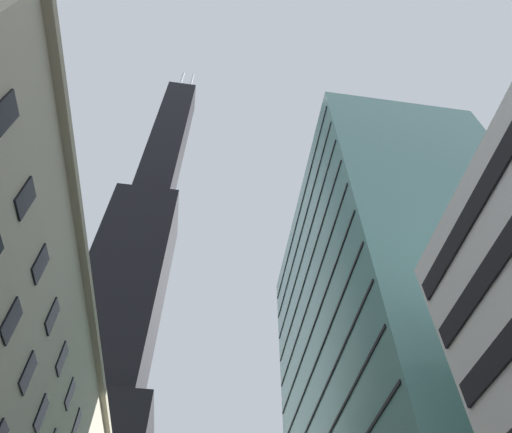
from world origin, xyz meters
The scene contains 2 objects.
dark_skyscraper centered at (-21.83, 79.61, 65.76)m, with size 26.36×26.36×221.63m.
glass_office_midrise centered at (20.55, 27.49, 27.56)m, with size 19.20×36.27×55.12m.
Camera 1 is at (-0.82, -13.16, 1.51)m, focal length 31.98 mm.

